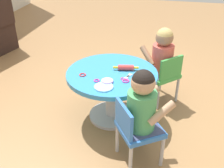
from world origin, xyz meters
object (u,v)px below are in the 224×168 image
(seated_child_left, at_px, (142,103))
(craft_scissors, at_px, (126,78))
(seated_child_right, at_px, (163,53))
(rolling_pin, at_px, (126,68))
(child_chair_left, at_px, (136,129))
(craft_table, at_px, (112,85))
(child_chair_right, at_px, (163,75))

(seated_child_left, bearing_deg, craft_scissors, 24.72)
(seated_child_right, distance_m, rolling_pin, 0.46)
(child_chair_left, relative_size, seated_child_right, 1.05)
(craft_table, xyz_separation_m, seated_child_right, (0.42, -0.42, 0.17))
(seated_child_right, bearing_deg, craft_table, 134.99)
(seated_child_right, xyz_separation_m, rolling_pin, (-0.35, 0.30, -0.02))
(child_chair_left, relative_size, rolling_pin, 2.33)
(craft_table, relative_size, seated_child_left, 1.60)
(child_chair_right, height_order, seated_child_right, seated_child_right)
(child_chair_right, bearing_deg, craft_scissors, 147.17)
(craft_table, relative_size, craft_scissors, 5.74)
(child_chair_left, xyz_separation_m, seated_child_left, (0.02, -0.03, 0.23))
(seated_child_right, bearing_deg, child_chair_left, 172.60)
(seated_child_right, height_order, rolling_pin, seated_child_right)
(child_chair_left, bearing_deg, child_chair_right, -9.38)
(child_chair_right, xyz_separation_m, rolling_pin, (-0.32, 0.33, 0.21))
(craft_table, xyz_separation_m, rolling_pin, (0.07, -0.11, 0.15))
(seated_child_right, bearing_deg, child_chair_right, -135.52)
(child_chair_left, distance_m, child_chair_right, 0.91)
(seated_child_right, bearing_deg, seated_child_left, 174.50)
(seated_child_left, bearing_deg, craft_table, 34.01)
(craft_table, xyz_separation_m, child_chair_right, (0.39, -0.44, -0.05))
(craft_table, bearing_deg, child_chair_left, -149.87)
(seated_child_left, distance_m, child_chair_right, 0.91)
(craft_table, height_order, child_chair_right, child_chair_right)
(rolling_pin, xyz_separation_m, craft_scissors, (-0.15, -0.03, -0.02))
(rolling_pin, bearing_deg, child_chair_left, -162.38)
(craft_table, bearing_deg, seated_child_right, -45.01)
(child_chair_left, bearing_deg, rolling_pin, 17.62)
(seated_child_left, height_order, craft_scissors, seated_child_left)
(seated_child_left, height_order, child_chair_right, seated_child_left)
(craft_table, relative_size, seated_child_right, 1.60)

